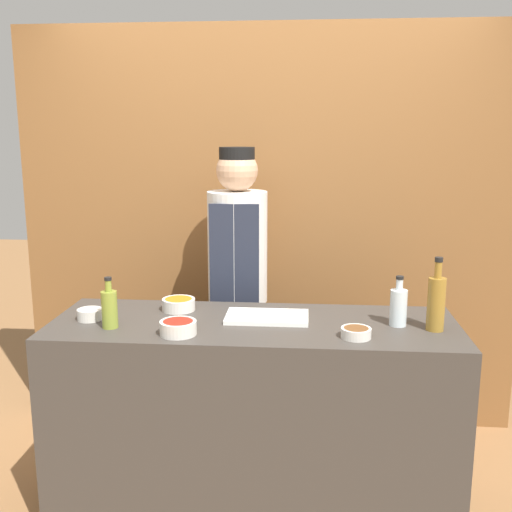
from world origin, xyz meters
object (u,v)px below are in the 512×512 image
(sauce_bowl_red, at_px, (178,327))
(bottle_oil, at_px, (109,308))
(sauce_bowl_orange, at_px, (179,304))
(bottle_vinegar, at_px, (436,302))
(bottle_clear, at_px, (398,306))
(sauce_bowl_white, at_px, (90,314))
(sauce_bowl_brown, at_px, (356,332))
(cutting_board, at_px, (267,317))
(chef_center, at_px, (238,288))

(sauce_bowl_red, distance_m, bottle_oil, 0.33)
(sauce_bowl_orange, distance_m, bottle_vinegar, 1.19)
(bottle_oil, distance_m, bottle_clear, 1.27)
(sauce_bowl_white, distance_m, bottle_oil, 0.17)
(sauce_bowl_white, xyz_separation_m, bottle_clear, (1.39, 0.04, 0.06))
(sauce_bowl_brown, height_order, cutting_board, sauce_bowl_brown)
(sauce_bowl_brown, distance_m, cutting_board, 0.45)
(sauce_bowl_red, height_order, cutting_board, sauce_bowl_red)
(sauce_bowl_brown, distance_m, bottle_clear, 0.28)
(sauce_bowl_red, bearing_deg, sauce_bowl_brown, 1.67)
(sauce_bowl_brown, bearing_deg, cutting_board, 150.23)
(sauce_bowl_white, distance_m, cutting_board, 0.81)
(sauce_bowl_orange, bearing_deg, sauce_bowl_red, -78.24)
(sauce_bowl_red, relative_size, cutting_board, 0.42)
(sauce_bowl_white, xyz_separation_m, sauce_bowl_red, (0.45, -0.17, 0.00))
(sauce_bowl_red, bearing_deg, sauce_bowl_white, 159.68)
(bottle_clear, bearing_deg, chef_center, 143.01)
(sauce_bowl_brown, height_order, bottle_oil, bottle_oil)
(bottle_oil, bearing_deg, bottle_vinegar, 3.47)
(bottle_clear, distance_m, chef_center, 0.99)
(sauce_bowl_white, xyz_separation_m, chef_center, (0.61, 0.63, -0.03))
(bottle_vinegar, bearing_deg, chef_center, 145.50)
(sauce_bowl_brown, relative_size, cutting_board, 0.34)
(sauce_bowl_orange, height_order, bottle_vinegar, bottle_vinegar)
(sauce_bowl_white, bearing_deg, cutting_board, 5.53)
(bottle_vinegar, xyz_separation_m, chef_center, (-0.94, 0.64, -0.13))
(sauce_bowl_orange, distance_m, chef_center, 0.50)
(chef_center, bearing_deg, sauce_bowl_brown, -52.72)
(cutting_board, height_order, chef_center, chef_center)
(bottle_vinegar, relative_size, bottle_clear, 1.43)
(sauce_bowl_brown, bearing_deg, sauce_bowl_red, -178.33)
(sauce_bowl_brown, xyz_separation_m, cutting_board, (-0.39, 0.22, -0.01))
(sauce_bowl_red, distance_m, cutting_board, 0.44)
(sauce_bowl_white, relative_size, bottle_oil, 0.50)
(bottle_vinegar, bearing_deg, cutting_board, 172.75)
(cutting_board, relative_size, bottle_clear, 1.68)
(bottle_oil, bearing_deg, sauce_bowl_brown, -2.27)
(bottle_clear, bearing_deg, sauce_bowl_white, -178.50)
(chef_center, bearing_deg, bottle_oil, -123.41)
(bottle_oil, height_order, chef_center, chef_center)
(sauce_bowl_orange, distance_m, bottle_oil, 0.38)
(sauce_bowl_red, relative_size, bottle_clear, 0.70)
(sauce_bowl_orange, xyz_separation_m, chef_center, (0.24, 0.44, -0.03))
(cutting_board, bearing_deg, bottle_vinegar, -7.25)
(bottle_oil, bearing_deg, cutting_board, 14.78)
(sauce_bowl_white, height_order, bottle_oil, bottle_oil)
(cutting_board, relative_size, bottle_oil, 1.66)
(chef_center, bearing_deg, sauce_bowl_orange, -117.95)
(sauce_bowl_orange, height_order, chef_center, chef_center)
(sauce_bowl_brown, height_order, sauce_bowl_orange, sauce_bowl_orange)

